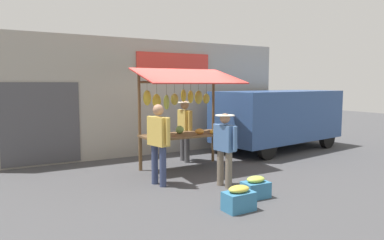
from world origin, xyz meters
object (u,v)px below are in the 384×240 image
(shopper_in_striped_shirt, at_px, (159,138))
(produce_crate_near, at_px, (239,199))
(parked_van, at_px, (275,115))
(shopper_in_grey_tee, at_px, (225,144))
(market_stall, at_px, (184,106))
(vendor_with_sunhat, at_px, (185,126))
(produce_crate_side, at_px, (256,188))

(shopper_in_striped_shirt, bearing_deg, produce_crate_near, -177.69)
(parked_van, bearing_deg, shopper_in_grey_tee, 26.42)
(parked_van, relative_size, produce_crate_near, 8.92)
(market_stall, height_order, produce_crate_near, market_stall)
(shopper_in_grey_tee, relative_size, parked_van, 0.33)
(shopper_in_striped_shirt, bearing_deg, parked_van, -82.64)
(vendor_with_sunhat, distance_m, parked_van, 3.30)
(shopper_in_grey_tee, height_order, parked_van, parked_van)
(shopper_in_grey_tee, bearing_deg, vendor_with_sunhat, -18.12)
(vendor_with_sunhat, relative_size, produce_crate_side, 3.31)
(vendor_with_sunhat, height_order, shopper_in_grey_tee, vendor_with_sunhat)
(vendor_with_sunhat, xyz_separation_m, produce_crate_side, (0.32, 3.35, -0.79))
(shopper_in_striped_shirt, height_order, produce_crate_near, shopper_in_striped_shirt)
(market_stall, relative_size, produce_crate_side, 4.99)
(shopper_in_grey_tee, height_order, produce_crate_side, shopper_in_grey_tee)
(market_stall, xyz_separation_m, shopper_in_striped_shirt, (1.17, 1.04, -0.57))
(shopper_in_grey_tee, height_order, produce_crate_near, shopper_in_grey_tee)
(parked_van, distance_m, produce_crate_side, 5.06)
(produce_crate_near, bearing_deg, market_stall, -101.50)
(market_stall, height_order, shopper_in_grey_tee, market_stall)
(market_stall, distance_m, parked_van, 3.78)
(shopper_in_grey_tee, bearing_deg, parked_van, -64.15)
(produce_crate_side, bearing_deg, vendor_with_sunhat, -95.48)
(shopper_in_striped_shirt, bearing_deg, shopper_in_grey_tee, -136.71)
(vendor_with_sunhat, bearing_deg, parked_van, 94.85)
(vendor_with_sunhat, bearing_deg, shopper_in_grey_tee, -5.78)
(market_stall, relative_size, shopper_in_striped_shirt, 1.48)
(shopper_in_grey_tee, distance_m, produce_crate_side, 1.12)
(produce_crate_side, bearing_deg, shopper_in_grey_tee, -83.63)
(produce_crate_side, bearing_deg, shopper_in_striped_shirt, -53.04)
(market_stall, bearing_deg, produce_crate_near, 78.50)
(produce_crate_near, height_order, produce_crate_side, produce_crate_near)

